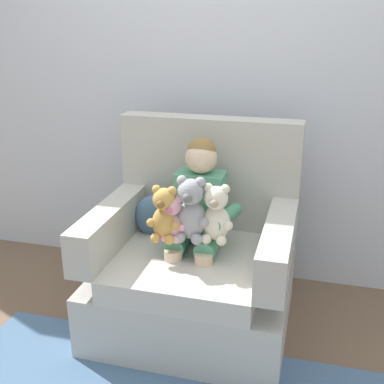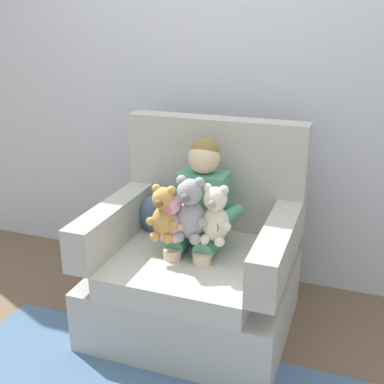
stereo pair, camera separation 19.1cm
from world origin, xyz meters
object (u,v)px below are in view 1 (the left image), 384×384
Objects in this scene: plush_grey at (191,211)px; plush_pink at (172,219)px; throw_pillow at (157,216)px; armchair at (196,265)px; seated_child at (198,209)px; plush_honey at (164,215)px; plush_cream at (216,215)px.

plush_grey reaches higher than plush_pink.
plush_grey reaches higher than throw_pillow.
throw_pillow is (-0.18, 0.28, -0.12)m from plush_pink.
armchair is 0.39m from plush_pink.
plush_pink is at bearing -109.49° from seated_child.
seated_child is at bearing 71.59° from armchair.
armchair is at bearing 96.20° from plush_grey.
throw_pillow is at bearing 97.58° from plush_honey.
plush_grey is (0.13, 0.04, 0.02)m from plush_honey.
plush_pink is at bearing -159.24° from plush_grey.
armchair is at bearing -24.20° from throw_pillow.
plush_honey is 0.86× the size of plush_grey.
plush_grey reaches higher than plush_honey.
plush_grey is at bearing -85.71° from armchair.
plush_honey is 1.11× the size of throw_pillow.
plush_honey is at bearing -122.74° from armchair.
plush_grey is 0.10m from plush_pink.
plush_pink is (-0.08, -0.19, 0.01)m from seated_child.
armchair is 1.34× the size of seated_child.
seated_child is (0.01, 0.02, 0.33)m from armchair.
plush_honey reaches higher than plush_pink.
plush_grey is 1.11× the size of plush_cream.
throw_pillow is at bearing 138.35° from plush_grey.
plush_cream reaches higher than plush_pink.
armchair is 4.56× the size of plush_pink.
plush_cream is (0.12, 0.02, -0.02)m from plush_grey.
plush_cream is at bearing -42.79° from seated_child.
seated_child is 0.21m from plush_pink.
throw_pillow is at bearing 164.56° from seated_child.
seated_child is at bearing 40.31° from plush_honey.
seated_child is 2.45× the size of plush_grey.
plush_grey is 1.29× the size of throw_pillow.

